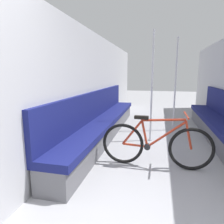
# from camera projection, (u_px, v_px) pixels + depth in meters

# --- Properties ---
(wall_left) EXTENTS (0.10, 9.09, 2.15)m
(wall_left) POSITION_uv_depth(u_px,v_px,m) (89.00, 86.00, 4.00)
(wall_left) COLOR #B2B2B7
(wall_left) RESTS_ON ground
(bench_seat_row_left) EXTENTS (0.48, 4.53, 0.97)m
(bench_seat_row_left) POSITION_uv_depth(u_px,v_px,m) (103.00, 123.00, 4.23)
(bench_seat_row_left) COLOR #5B5B60
(bench_seat_row_left) RESTS_ON ground
(bicycle) EXTENTS (1.57, 0.46, 0.79)m
(bicycle) POSITION_uv_depth(u_px,v_px,m) (156.00, 145.00, 2.84)
(bicycle) COLOR black
(bicycle) RESTS_ON ground
(grab_pole_near) EXTENTS (0.08, 0.08, 2.13)m
(grab_pole_near) POSITION_uv_depth(u_px,v_px,m) (152.00, 89.00, 3.84)
(grab_pole_near) COLOR gray
(grab_pole_near) RESTS_ON ground
(grab_pole_far) EXTENTS (0.08, 0.08, 2.13)m
(grab_pole_far) POSITION_uv_depth(u_px,v_px,m) (175.00, 86.00, 4.60)
(grab_pole_far) COLOR gray
(grab_pole_far) RESTS_ON ground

